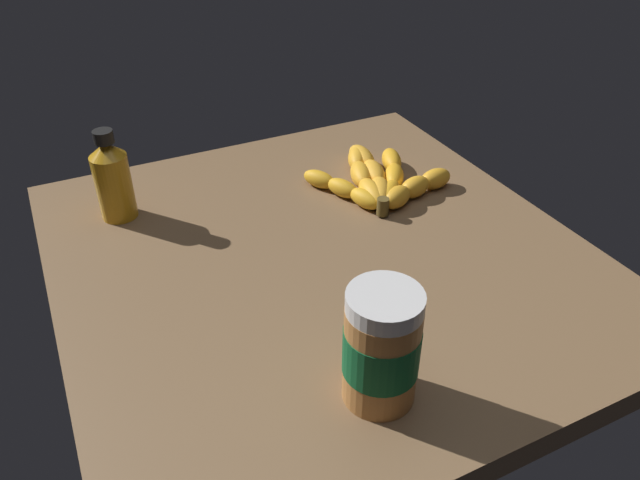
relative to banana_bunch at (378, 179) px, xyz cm
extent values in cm
cube|color=brown|center=(-13.32, 17.67, -3.80)|extent=(81.66, 77.44, 4.07)
ellipsoid|color=gold|center=(-6.96, 0.36, 0.03)|extent=(5.75, 7.14, 3.59)
ellipsoid|color=gold|center=(-5.36, -4.34, 0.03)|extent=(5.03, 6.93, 3.59)
ellipsoid|color=gold|center=(-4.49, -9.24, 0.03)|extent=(4.19, 6.56, 3.59)
ellipsoid|color=gold|center=(-5.27, 0.77, -0.04)|extent=(7.95, 7.95, 3.46)
ellipsoid|color=gold|center=(-0.46, -3.14, -0.04)|extent=(8.41, 7.17, 3.46)
ellipsoid|color=gold|center=(5.04, -6.00, -0.04)|extent=(8.51, 6.08, 3.46)
ellipsoid|color=gold|center=(-4.22, 1.95, 0.10)|extent=(9.04, 6.94, 3.74)
ellipsoid|color=gold|center=(1.93, -0.34, 0.10)|extent=(8.92, 5.76, 3.74)
ellipsoid|color=gold|center=(8.39, -1.47, 0.10)|extent=(8.51, 4.39, 3.74)
ellipsoid|color=gold|center=(-3.80, 3.41, 0.05)|extent=(8.59, 4.67, 3.63)
ellipsoid|color=gold|center=(2.55, 1.95, 0.05)|extent=(8.91, 6.02, 3.63)
ellipsoid|color=gold|center=(8.52, -0.68, 0.05)|extent=(8.92, 7.16, 3.63)
ellipsoid|color=gold|center=(-4.62, 5.20, -0.25)|extent=(7.06, 4.76, 3.04)
ellipsoid|color=gold|center=(0.24, 6.92, -0.25)|extent=(7.13, 5.29, 3.04)
ellipsoid|color=gold|center=(4.90, 9.15, -0.25)|extent=(7.13, 5.76, 3.04)
cylinder|color=brown|center=(-8.53, 4.03, 0.03)|extent=(2.00, 2.00, 3.00)
cylinder|color=#B27238|center=(-41.15, 24.12, 4.58)|extent=(8.35, 8.35, 12.70)
cylinder|color=#0F592D|center=(-41.15, 24.12, 5.21)|extent=(8.52, 8.52, 5.71)
cylinder|color=silver|center=(-41.15, 24.12, 11.94)|extent=(8.29, 8.29, 2.03)
cylinder|color=orange|center=(10.72, 43.18, 3.74)|extent=(5.82, 5.82, 11.03)
cone|color=orange|center=(10.72, 43.18, 10.39)|extent=(5.82, 5.82, 2.26)
cylinder|color=black|center=(10.72, 43.18, 12.53)|extent=(3.10, 3.10, 2.01)
camera|label=1|loc=(-80.96, 51.03, 52.69)|focal=34.23mm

